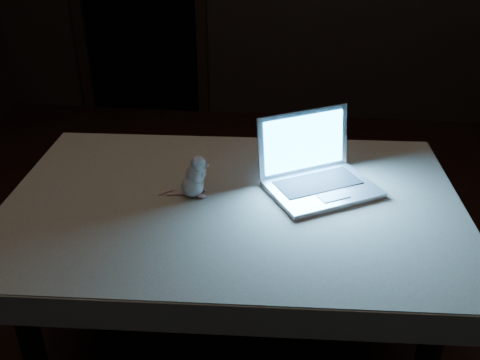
# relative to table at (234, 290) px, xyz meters

# --- Properties ---
(floor) EXTENTS (5.00, 5.00, 0.00)m
(floor) POSITION_rel_table_xyz_m (0.03, 0.15, -0.37)
(floor) COLOR black
(floor) RESTS_ON ground
(table) EXTENTS (1.44, 0.97, 0.75)m
(table) POSITION_rel_table_xyz_m (0.00, 0.00, 0.00)
(table) COLOR black
(table) RESTS_ON floor
(tablecloth) EXTENTS (1.71, 1.37, 0.10)m
(tablecloth) POSITION_rel_table_xyz_m (0.03, 0.04, 0.33)
(tablecloth) COLOR beige
(tablecloth) RESTS_ON table
(laptop) EXTENTS (0.45, 0.44, 0.24)m
(laptop) POSITION_rel_table_xyz_m (0.29, 0.09, 0.50)
(laptop) COLOR silver
(laptop) RESTS_ON tablecloth
(plush_mouse) EXTENTS (0.12, 0.12, 0.15)m
(plush_mouse) POSITION_rel_table_xyz_m (-0.14, 0.02, 0.46)
(plush_mouse) COLOR silver
(plush_mouse) RESTS_ON tablecloth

